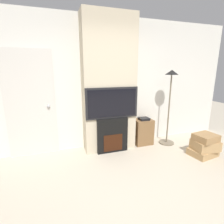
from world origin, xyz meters
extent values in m
plane|color=beige|center=(0.00, 0.00, 0.00)|extent=(14.00, 14.00, 0.00)
cube|color=silver|center=(0.00, 2.03, 1.35)|extent=(6.00, 0.06, 2.70)
cube|color=beige|center=(0.00, 1.81, 1.35)|extent=(1.06, 0.39, 2.70)
cube|color=black|center=(0.00, 1.61, 0.36)|extent=(0.64, 0.14, 0.72)
cube|color=#33160A|center=(0.00, 1.54, 0.22)|extent=(0.39, 0.01, 0.35)
cube|color=black|center=(0.00, 1.61, 1.02)|extent=(1.06, 0.06, 0.61)
cube|color=black|center=(0.00, 1.58, 1.02)|extent=(0.97, 0.01, 0.54)
cylinder|color=#726651|center=(1.33, 1.60, 0.01)|extent=(0.34, 0.34, 0.03)
cylinder|color=#726651|center=(1.33, 1.60, 0.79)|extent=(0.03, 0.03, 1.53)
cone|color=black|center=(1.33, 1.60, 1.60)|extent=(0.28, 0.28, 0.10)
cube|color=tan|center=(1.65, 0.87, 0.07)|extent=(0.55, 0.45, 0.13)
cube|color=tan|center=(1.66, 0.85, 0.23)|extent=(0.48, 0.40, 0.19)
cube|color=#A37A4C|center=(1.65, 0.84, 0.39)|extent=(0.44, 0.39, 0.13)
cube|color=brown|center=(0.79, 1.77, 0.29)|extent=(0.40, 0.34, 0.57)
cube|color=black|center=(0.79, 1.73, 0.60)|extent=(0.22, 0.19, 0.05)
cube|color=silver|center=(-1.49, 1.98, 1.01)|extent=(0.90, 0.04, 2.03)
sphere|color=silver|center=(-1.18, 1.94, 0.97)|extent=(0.06, 0.06, 0.06)
camera|label=1|loc=(-1.06, -1.57, 1.67)|focal=28.00mm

